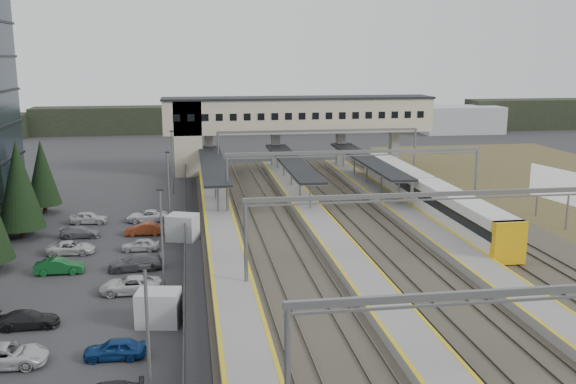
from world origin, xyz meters
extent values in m
plane|color=#2B2B2D|center=(0.00, 0.00, 0.00)|extent=(220.00, 220.00, 0.00)
cylinder|color=black|center=(-22.00, 10.00, 0.60)|extent=(0.44, 0.44, 1.20)
cone|color=black|center=(-22.00, 10.00, 5.25)|extent=(4.42, 4.42, 8.50)
cylinder|color=black|center=(-22.00, 20.00, 0.60)|extent=(0.44, 0.44, 1.20)
cone|color=black|center=(-22.00, 20.00, 4.60)|extent=(3.74, 3.74, 7.20)
imported|color=silver|center=(-16.50, -17.40, 0.65)|extent=(4.69, 2.22, 1.29)
imported|color=black|center=(-16.50, -12.10, 0.57)|extent=(3.97, 1.74, 1.14)
imported|color=#115122|center=(-16.50, -1.50, 0.63)|extent=(3.86, 1.39, 1.27)
imported|color=silver|center=(-16.50, 3.80, 0.58)|extent=(4.22, 2.06, 1.16)
imported|color=slate|center=(-16.50, 9.10, 0.55)|extent=(3.83, 1.60, 1.11)
imported|color=silver|center=(-16.50, 14.40, 0.65)|extent=(3.89, 1.76, 1.29)
imported|color=navy|center=(-10.50, -17.40, 0.60)|extent=(3.59, 1.58, 1.20)
imported|color=silver|center=(-10.50, -6.80, 0.63)|extent=(4.62, 2.26, 1.26)
imported|color=#515257|center=(-10.50, -1.50, 0.64)|extent=(4.59, 2.21, 1.29)
imported|color=#B4B6BA|center=(-10.50, 3.80, 0.57)|extent=(3.46, 1.60, 1.15)
imported|color=maroon|center=(-10.50, 9.10, 0.61)|extent=(3.75, 1.49, 1.22)
imported|color=silver|center=(-10.50, 14.40, 0.60)|extent=(4.42, 2.18, 1.21)
cylinder|color=slate|center=(-8.00, -25.00, 4.00)|extent=(0.16, 0.16, 8.00)
cube|color=black|center=(-8.00, -25.00, 8.00)|extent=(0.50, 0.25, 0.15)
cylinder|color=slate|center=(-8.00, -8.00, 4.00)|extent=(0.16, 0.16, 8.00)
cube|color=black|center=(-8.00, -8.00, 8.00)|extent=(0.50, 0.25, 0.15)
cylinder|color=slate|center=(-8.00, 10.00, 4.00)|extent=(0.16, 0.16, 8.00)
cube|color=black|center=(-8.00, 10.00, 8.00)|extent=(0.50, 0.25, 0.15)
cylinder|color=slate|center=(-8.00, 28.00, 4.00)|extent=(0.16, 0.16, 8.00)
cube|color=black|center=(-8.00, 28.00, 8.00)|extent=(0.50, 0.25, 0.15)
cube|color=#26282B|center=(-6.50, 5.00, 1.00)|extent=(0.08, 90.00, 2.00)
cube|color=#A9ACAE|center=(-8.17, -12.86, 1.15)|extent=(3.04, 2.43, 2.29)
cube|color=#A9ACAE|center=(-6.73, 6.83, 1.23)|extent=(3.30, 3.04, 2.46)
cube|color=#3C372D|center=(12.00, 5.00, 0.10)|extent=(34.00, 90.00, 0.20)
cube|color=#59544C|center=(-0.72, 5.00, 0.28)|extent=(0.08, 90.00, 0.14)
cube|color=#59544C|center=(0.72, 5.00, 0.28)|extent=(0.08, 90.00, 0.14)
cube|color=#59544C|center=(3.28, 5.00, 0.28)|extent=(0.08, 90.00, 0.14)
cube|color=#59544C|center=(4.72, 5.00, 0.28)|extent=(0.08, 90.00, 0.14)
cube|color=#59544C|center=(9.28, 5.00, 0.28)|extent=(0.08, 90.00, 0.14)
cube|color=#59544C|center=(10.72, 5.00, 0.28)|extent=(0.08, 90.00, 0.14)
cube|color=#59544C|center=(13.28, 5.00, 0.28)|extent=(0.08, 90.00, 0.14)
cube|color=#59544C|center=(14.72, 5.00, 0.28)|extent=(0.08, 90.00, 0.14)
cube|color=#59544C|center=(19.28, 5.00, 0.28)|extent=(0.08, 90.00, 0.14)
cube|color=#59544C|center=(20.72, 5.00, 0.28)|extent=(0.08, 90.00, 0.14)
cube|color=#59544C|center=(23.28, 5.00, 0.28)|extent=(0.08, 90.00, 0.14)
cube|color=#59544C|center=(24.72, 5.00, 0.28)|extent=(0.08, 90.00, 0.14)
cube|color=gray|center=(-3.00, 5.00, 0.45)|extent=(3.20, 82.00, 0.90)
cube|color=gold|center=(-4.45, 5.00, 0.91)|extent=(0.25, 82.00, 0.02)
cube|color=gold|center=(-1.55, 5.00, 0.91)|extent=(0.25, 82.00, 0.02)
cube|color=gray|center=(7.00, 5.00, 0.45)|extent=(3.20, 82.00, 0.90)
cube|color=gold|center=(5.55, 5.00, 0.91)|extent=(0.25, 82.00, 0.02)
cube|color=gold|center=(8.45, 5.00, 0.91)|extent=(0.25, 82.00, 0.02)
cube|color=gray|center=(17.00, 5.00, 0.45)|extent=(3.20, 82.00, 0.90)
cube|color=gold|center=(15.55, 5.00, 0.91)|extent=(0.25, 82.00, 0.02)
cube|color=gold|center=(18.45, 5.00, 0.91)|extent=(0.25, 82.00, 0.02)
cube|color=black|center=(-3.00, 27.00, 4.00)|extent=(3.00, 30.00, 0.25)
cube|color=slate|center=(-3.00, 27.00, 3.85)|extent=(3.10, 30.00, 0.12)
cylinder|color=slate|center=(-3.00, 14.00, 2.40)|extent=(0.20, 0.20, 3.10)
cylinder|color=slate|center=(-3.00, 20.50, 2.40)|extent=(0.20, 0.20, 3.10)
cylinder|color=slate|center=(-3.00, 27.00, 2.40)|extent=(0.20, 0.20, 3.10)
cylinder|color=slate|center=(-3.00, 33.50, 2.40)|extent=(0.20, 0.20, 3.10)
cylinder|color=slate|center=(-3.00, 40.00, 2.40)|extent=(0.20, 0.20, 3.10)
cube|color=black|center=(7.00, 27.00, 4.00)|extent=(3.00, 30.00, 0.25)
cube|color=slate|center=(7.00, 27.00, 3.85)|extent=(3.10, 30.00, 0.12)
cylinder|color=slate|center=(7.00, 14.00, 2.40)|extent=(0.20, 0.20, 3.10)
cylinder|color=slate|center=(7.00, 20.50, 2.40)|extent=(0.20, 0.20, 3.10)
cylinder|color=slate|center=(7.00, 27.00, 2.40)|extent=(0.20, 0.20, 3.10)
cylinder|color=slate|center=(7.00, 33.50, 2.40)|extent=(0.20, 0.20, 3.10)
cylinder|color=slate|center=(7.00, 40.00, 2.40)|extent=(0.20, 0.20, 3.10)
cube|color=black|center=(17.00, 27.00, 4.00)|extent=(3.00, 30.00, 0.25)
cube|color=slate|center=(17.00, 27.00, 3.85)|extent=(3.10, 30.00, 0.12)
cylinder|color=slate|center=(17.00, 14.00, 2.40)|extent=(0.20, 0.20, 3.10)
cylinder|color=slate|center=(17.00, 20.50, 2.40)|extent=(0.20, 0.20, 3.10)
cylinder|color=slate|center=(17.00, 27.00, 2.40)|extent=(0.20, 0.20, 3.10)
cylinder|color=slate|center=(17.00, 33.50, 2.40)|extent=(0.20, 0.20, 3.10)
cylinder|color=slate|center=(17.00, 40.00, 2.40)|extent=(0.20, 0.20, 3.10)
cube|color=beige|center=(10.50, 42.00, 8.50)|extent=(40.00, 6.00, 5.00)
cube|color=black|center=(10.50, 42.00, 11.05)|extent=(40.40, 6.40, 0.30)
cube|color=beige|center=(-6.00, 42.00, 5.50)|extent=(4.00, 6.00, 11.00)
cube|color=black|center=(-7.50, 38.98, 8.60)|extent=(1.00, 0.06, 1.00)
cube|color=black|center=(-5.50, 38.98, 8.60)|extent=(1.00, 0.06, 1.00)
cube|color=black|center=(-3.50, 38.98, 8.60)|extent=(1.00, 0.06, 1.00)
cube|color=black|center=(-1.50, 38.98, 8.60)|extent=(1.00, 0.06, 1.00)
cube|color=black|center=(0.50, 38.98, 8.60)|extent=(1.00, 0.06, 1.00)
cube|color=black|center=(2.50, 38.98, 8.60)|extent=(1.00, 0.06, 1.00)
cube|color=black|center=(4.50, 38.98, 8.60)|extent=(1.00, 0.06, 1.00)
cube|color=black|center=(6.50, 38.98, 8.60)|extent=(1.00, 0.06, 1.00)
cube|color=black|center=(8.50, 38.98, 8.60)|extent=(1.00, 0.06, 1.00)
cube|color=black|center=(10.50, 38.98, 8.60)|extent=(1.00, 0.06, 1.00)
cube|color=black|center=(12.50, 38.98, 8.60)|extent=(1.00, 0.06, 1.00)
cube|color=black|center=(14.50, 38.98, 8.60)|extent=(1.00, 0.06, 1.00)
cube|color=black|center=(16.50, 38.98, 8.60)|extent=(1.00, 0.06, 1.00)
cube|color=black|center=(18.50, 38.98, 8.60)|extent=(1.00, 0.06, 1.00)
cube|color=black|center=(20.50, 38.98, 8.60)|extent=(1.00, 0.06, 1.00)
cube|color=black|center=(22.50, 38.98, 8.60)|extent=(1.00, 0.06, 1.00)
cube|color=black|center=(24.50, 38.98, 8.60)|extent=(1.00, 0.06, 1.00)
cube|color=black|center=(26.50, 38.98, 8.60)|extent=(1.00, 0.06, 1.00)
cube|color=black|center=(28.50, 38.98, 8.60)|extent=(1.00, 0.06, 1.00)
cube|color=gray|center=(-4.50, 42.00, 3.00)|extent=(1.20, 1.60, 6.00)
cube|color=gray|center=(-3.00, 42.00, 3.00)|extent=(1.20, 1.60, 6.00)
cube|color=gray|center=(7.00, 42.00, 3.00)|extent=(1.20, 1.60, 6.00)
cube|color=gray|center=(17.00, 42.00, 3.00)|extent=(1.20, 1.60, 6.00)
cube|color=gray|center=(25.50, 42.00, 3.00)|extent=(1.20, 1.60, 6.00)
cylinder|color=slate|center=(-2.00, -28.00, 3.50)|extent=(0.28, 0.28, 7.00)
cylinder|color=slate|center=(-2.00, -8.00, 3.50)|extent=(0.28, 0.28, 7.00)
cube|color=slate|center=(12.00, -8.00, 7.00)|extent=(28.40, 0.25, 0.35)
cube|color=slate|center=(12.00, -8.00, 6.60)|extent=(28.40, 0.12, 0.12)
cylinder|color=slate|center=(-2.00, 14.00, 3.50)|extent=(0.28, 0.28, 7.00)
cylinder|color=slate|center=(26.00, 14.00, 3.50)|extent=(0.28, 0.28, 7.00)
cube|color=slate|center=(12.00, 14.00, 7.00)|extent=(28.40, 0.25, 0.35)
cube|color=slate|center=(12.00, 14.00, 6.60)|extent=(28.40, 0.12, 0.12)
cylinder|color=slate|center=(-2.00, 34.00, 3.50)|extent=(0.28, 0.28, 7.00)
cylinder|color=slate|center=(26.00, 34.00, 3.50)|extent=(0.28, 0.28, 7.00)
cube|color=slate|center=(12.00, 34.00, 7.00)|extent=(28.40, 0.25, 0.35)
cube|color=slate|center=(12.00, 34.00, 6.60)|extent=(28.40, 0.12, 0.12)
cube|color=silver|center=(20.00, 4.16, 2.09)|extent=(2.79, 19.33, 3.59)
cube|color=black|center=(20.00, 4.16, 2.49)|extent=(2.85, 18.73, 0.90)
cube|color=slate|center=(20.00, 4.16, 0.55)|extent=(2.39, 17.93, 0.50)
cube|color=silver|center=(20.00, 24.10, 2.09)|extent=(2.79, 19.33, 3.59)
cube|color=black|center=(20.00, 24.10, 2.49)|extent=(2.85, 18.73, 0.90)
cube|color=slate|center=(20.00, 24.10, 0.55)|extent=(2.39, 17.93, 0.50)
cube|color=#E4A80E|center=(20.00, -5.40, 2.09)|extent=(2.81, 0.90, 3.59)
cylinder|color=slate|center=(31.40, 4.41, 1.79)|extent=(0.20, 0.20, 3.58)
cylinder|color=slate|center=(31.40, 10.11, 1.79)|extent=(0.20, 0.20, 3.58)
cube|color=silver|center=(31.40, 7.26, 4.15)|extent=(1.56, 6.59, 3.35)
cube|color=black|center=(-10.00, 95.00, 3.00)|extent=(60.00, 8.00, 6.00)
cube|color=black|center=(40.00, 95.00, 2.50)|extent=(50.00, 8.00, 5.00)
cube|color=black|center=(80.00, 90.00, 3.50)|extent=(40.00, 8.00, 7.00)
cube|color=#A9ACAE|center=(55.00, 85.00, 3.00)|extent=(18.00, 10.00, 6.00)
camera|label=1|loc=(-5.85, -52.93, 17.24)|focal=40.00mm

